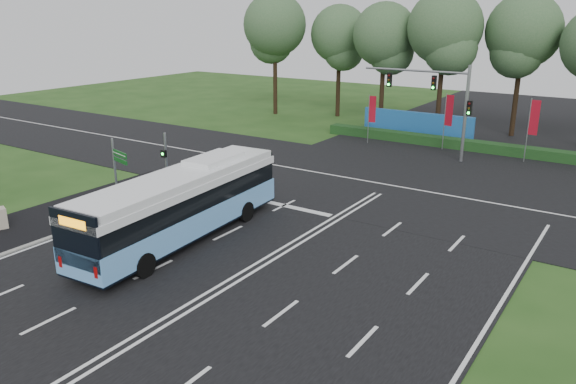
# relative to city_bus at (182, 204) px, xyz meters

# --- Properties ---
(ground) EXTENTS (120.00, 120.00, 0.00)m
(ground) POSITION_rel_city_bus_xyz_m (4.58, 1.76, -1.81)
(ground) COLOR #224717
(ground) RESTS_ON ground
(road_main) EXTENTS (20.00, 120.00, 0.04)m
(road_main) POSITION_rel_city_bus_xyz_m (4.58, 1.76, -1.79)
(road_main) COLOR black
(road_main) RESTS_ON ground
(road_cross) EXTENTS (120.00, 14.00, 0.05)m
(road_cross) POSITION_rel_city_bus_xyz_m (4.58, 13.76, -1.79)
(road_cross) COLOR black
(road_cross) RESTS_ON ground
(bike_path) EXTENTS (5.00, 18.00, 0.06)m
(bike_path) POSITION_rel_city_bus_xyz_m (-7.92, -1.24, -1.78)
(bike_path) COLOR black
(bike_path) RESTS_ON ground
(kerb_strip) EXTENTS (0.25, 18.00, 0.12)m
(kerb_strip) POSITION_rel_city_bus_xyz_m (-5.52, -1.24, -1.75)
(kerb_strip) COLOR gray
(kerb_strip) RESTS_ON ground
(city_bus) EXTENTS (3.45, 12.70, 3.60)m
(city_bus) POSITION_rel_city_bus_xyz_m (0.00, 0.00, 0.00)
(city_bus) COLOR #64A6E9
(city_bus) RESTS_ON ground
(pedestrian_signal) EXTENTS (0.31, 0.43, 3.83)m
(pedestrian_signal) POSITION_rel_city_bus_xyz_m (-5.62, 4.53, 0.28)
(pedestrian_signal) COLOR gray
(pedestrian_signal) RESTS_ON ground
(street_sign) EXTENTS (1.56, 0.49, 4.11)m
(street_sign) POSITION_rel_city_bus_xyz_m (-5.60, 0.96, 0.77)
(street_sign) COLOR gray
(street_sign) RESTS_ON ground
(utility_cabinet) EXTENTS (0.81, 0.75, 1.10)m
(utility_cabinet) POSITION_rel_city_bus_xyz_m (-8.75, -4.07, -1.26)
(utility_cabinet) COLOR #B3A690
(utility_cabinet) RESTS_ON ground
(banner_flag_left) EXTENTS (0.59, 0.20, 4.07)m
(banner_flag_left) POSITION_rel_city_bus_xyz_m (-1.66, 24.09, 0.86)
(banner_flag_left) COLOR gray
(banner_flag_left) RESTS_ON ground
(banner_flag_mid) EXTENTS (0.66, 0.15, 4.51)m
(banner_flag_mid) POSITION_rel_city_bus_xyz_m (4.41, 25.12, 1.13)
(banner_flag_mid) COLOR gray
(banner_flag_mid) RESTS_ON ground
(banner_flag_right) EXTENTS (0.69, 0.10, 4.69)m
(banner_flag_right) POSITION_rel_city_bus_xyz_m (10.72, 24.68, 1.24)
(banner_flag_right) COLOR gray
(banner_flag_right) RESTS_ON ground
(traffic_light_gantry) EXTENTS (8.41, 0.28, 7.00)m
(traffic_light_gantry) POSITION_rel_city_bus_xyz_m (4.79, 22.26, 2.85)
(traffic_light_gantry) COLOR gray
(traffic_light_gantry) RESTS_ON ground
(hedge) EXTENTS (22.00, 1.20, 0.80)m
(hedge) POSITION_rel_city_bus_xyz_m (4.58, 26.26, -1.41)
(hedge) COLOR #143816
(hedge) RESTS_ON ground
(blue_hoarding) EXTENTS (10.00, 0.30, 2.20)m
(blue_hoarding) POSITION_rel_city_bus_xyz_m (0.58, 28.76, -0.71)
(blue_hoarding) COLOR #1E5EA6
(blue_hoarding) RESTS_ON ground
(eucalyptus_row) EXTENTS (53.82, 8.70, 12.91)m
(eucalyptus_row) POSITION_rel_city_bus_xyz_m (6.02, 32.70, 6.93)
(eucalyptus_row) COLOR black
(eucalyptus_row) RESTS_ON ground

